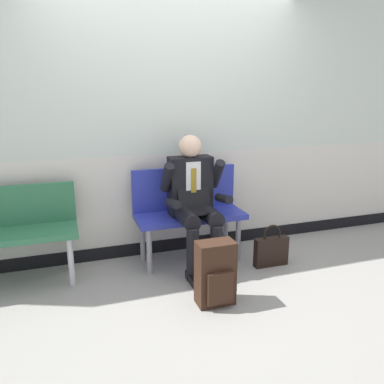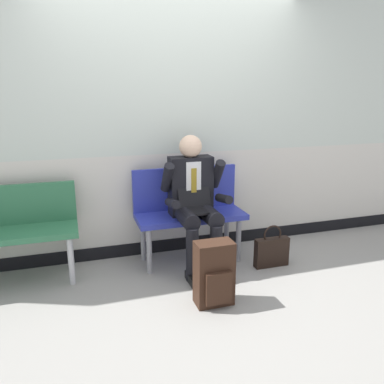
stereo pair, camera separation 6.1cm
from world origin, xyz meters
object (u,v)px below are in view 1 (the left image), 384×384
at_px(bench_with_person, 188,207).
at_px(handbag, 271,251).
at_px(person_seated, 194,199).
at_px(backpack, 216,274).

bearing_deg(bench_with_person, handbag, -31.71).
xyz_separation_m(person_seated, handbag, (0.69, -0.23, -0.50)).
relative_size(bench_with_person, backpack, 2.03).
height_order(person_seated, handbag, person_seated).
xyz_separation_m(backpack, handbag, (0.76, 0.46, -0.10)).
relative_size(person_seated, backpack, 2.40).
xyz_separation_m(bench_with_person, person_seated, (0.00, -0.20, 0.13)).
bearing_deg(handbag, backpack, -148.42).
xyz_separation_m(person_seated, backpack, (-0.06, -0.69, -0.41)).
xyz_separation_m(bench_with_person, handbag, (0.69, -0.43, -0.37)).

